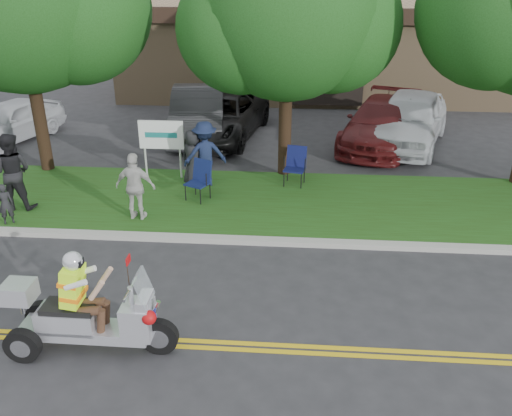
# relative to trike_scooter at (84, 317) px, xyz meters

# --- Properties ---
(ground) EXTENTS (120.00, 120.00, 0.00)m
(ground) POSITION_rel_trike_scooter_xyz_m (2.45, 0.73, -0.63)
(ground) COLOR #28282B
(ground) RESTS_ON ground
(centerline_near) EXTENTS (60.00, 0.10, 0.01)m
(centerline_near) POSITION_rel_trike_scooter_xyz_m (2.45, 0.15, -0.62)
(centerline_near) COLOR gold
(centerline_near) RESTS_ON ground
(centerline_far) EXTENTS (60.00, 0.10, 0.01)m
(centerline_far) POSITION_rel_trike_scooter_xyz_m (2.45, 0.31, -0.62)
(centerline_far) COLOR gold
(centerline_far) RESTS_ON ground
(curb) EXTENTS (60.00, 0.25, 0.12)m
(curb) POSITION_rel_trike_scooter_xyz_m (2.45, 3.78, -0.57)
(curb) COLOR #A8A89E
(curb) RESTS_ON ground
(grass_verge) EXTENTS (60.00, 4.00, 0.10)m
(grass_verge) POSITION_rel_trike_scooter_xyz_m (2.45, 5.93, -0.57)
(grass_verge) COLOR #224312
(grass_verge) RESTS_ON ground
(commercial_building) EXTENTS (18.00, 8.20, 4.00)m
(commercial_building) POSITION_rel_trike_scooter_xyz_m (4.45, 19.70, 1.38)
(commercial_building) COLOR #9E7F5B
(commercial_building) RESTS_ON ground
(tree_mid) EXTENTS (5.88, 4.80, 7.05)m
(tree_mid) POSITION_rel_trike_scooter_xyz_m (3.00, 7.96, 3.81)
(tree_mid) COLOR #332114
(tree_mid) RESTS_ON ground
(business_sign) EXTENTS (1.25, 0.06, 1.75)m
(business_sign) POSITION_rel_trike_scooter_xyz_m (-0.45, 7.33, 0.63)
(business_sign) COLOR silver
(business_sign) RESTS_ON ground
(trike_scooter) EXTENTS (2.74, 0.91, 1.80)m
(trike_scooter) POSITION_rel_trike_scooter_xyz_m (0.00, 0.00, 0.00)
(trike_scooter) COLOR black
(trike_scooter) RESTS_ON ground
(lawn_chair_a) EXTENTS (0.73, 0.74, 1.02)m
(lawn_chair_a) POSITION_rel_trike_scooter_xyz_m (0.84, 5.93, 0.05)
(lawn_chair_a) COLOR black
(lawn_chair_a) RESTS_ON grass_verge
(lawn_chair_b) EXTENTS (0.65, 0.66, 1.04)m
(lawn_chair_b) POSITION_rel_trike_scooter_xyz_m (3.28, 7.15, 0.06)
(lawn_chair_b) COLOR black
(lawn_chair_b) RESTS_ON grass_verge
(spectator_adult_mid) EXTENTS (0.94, 0.74, 1.92)m
(spectator_adult_mid) POSITION_rel_trike_scooter_xyz_m (-3.60, 5.00, 0.44)
(spectator_adult_mid) COLOR black
(spectator_adult_mid) RESTS_ON grass_verge
(spectator_adult_right) EXTENTS (0.99, 0.48, 1.64)m
(spectator_adult_right) POSITION_rel_trike_scooter_xyz_m (-0.45, 4.63, 0.30)
(spectator_adult_right) COLOR beige
(spectator_adult_right) RESTS_ON grass_verge
(spectator_chair_a) EXTENTS (1.30, 1.00, 1.78)m
(spectator_chair_a) POSITION_rel_trike_scooter_xyz_m (0.84, 6.85, 0.37)
(spectator_chair_a) COLOR #16203E
(spectator_chair_a) RESTS_ON grass_verge
(spectator_chair_b) EXTENTS (0.90, 0.76, 1.57)m
(spectator_chair_b) POSITION_rel_trike_scooter_xyz_m (0.52, 6.83, 0.26)
(spectator_chair_b) COLOR black
(spectator_chair_b) RESTS_ON grass_verge
(child_left) EXTENTS (0.43, 0.39, 0.99)m
(child_left) POSITION_rel_trike_scooter_xyz_m (-3.43, 4.13, -0.03)
(child_left) COLOR black
(child_left) RESTS_ON grass_verge
(parked_car_far_left) EXTENTS (2.85, 4.40, 1.39)m
(parked_car_far_left) POSITION_rel_trike_scooter_xyz_m (-6.55, 10.59, 0.07)
(parked_car_far_left) COLOR silver
(parked_car_far_left) RESTS_ON ground
(parked_car_left) EXTENTS (2.37, 5.29, 1.69)m
(parked_car_left) POSITION_rel_trike_scooter_xyz_m (-0.18, 11.58, 0.22)
(parked_car_left) COLOR #2A2A2C
(parked_car_left) RESTS_ON ground
(parked_car_mid) EXTENTS (3.36, 5.76, 1.51)m
(parked_car_mid) POSITION_rel_trike_scooter_xyz_m (0.60, 11.47, 0.13)
(parked_car_mid) COLOR black
(parked_car_mid) RESTS_ON ground
(parked_car_right) EXTENTS (3.65, 5.59, 1.51)m
(parked_car_right) POSITION_rel_trike_scooter_xyz_m (6.11, 11.05, 0.13)
(parked_car_right) COLOR #511213
(parked_car_right) RESTS_ON ground
(parked_car_far_right) EXTENTS (3.72, 5.64, 1.79)m
(parked_car_far_right) POSITION_rel_trike_scooter_xyz_m (7.04, 11.17, 0.27)
(parked_car_far_right) COLOR silver
(parked_car_far_right) RESTS_ON ground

